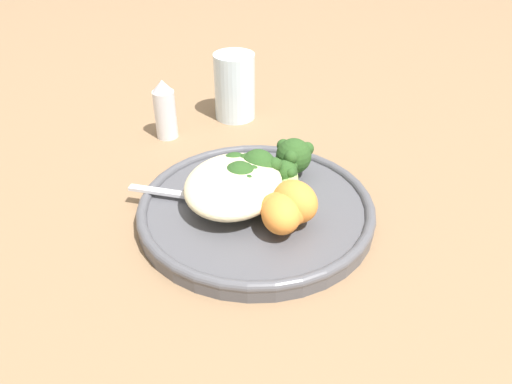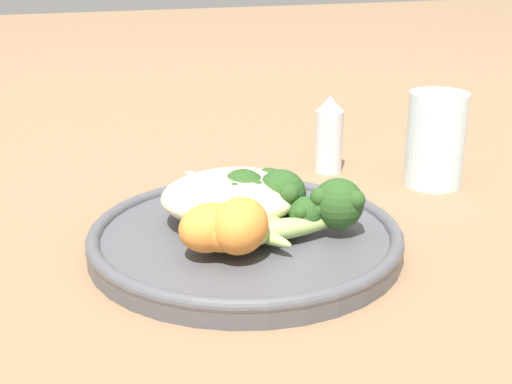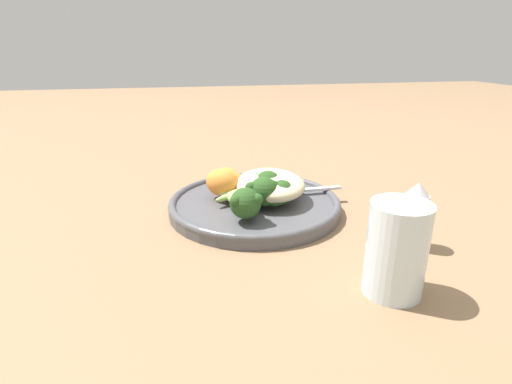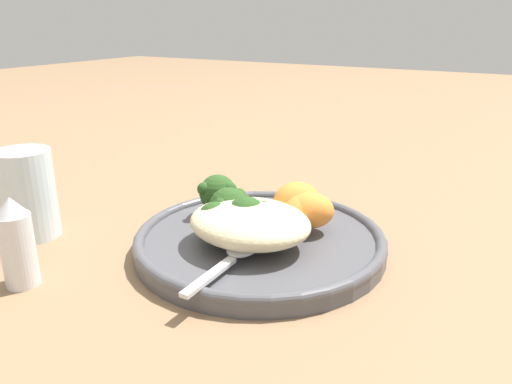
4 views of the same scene
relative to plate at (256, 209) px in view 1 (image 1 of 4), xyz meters
name	(u,v)px [view 1 (image 1 of 4)]	position (x,y,z in m)	size (l,w,h in m)	color
ground_plane	(253,210)	(0.01, 0.01, -0.01)	(4.00, 4.00, 0.00)	#846647
plate	(256,209)	(0.00, 0.00, 0.00)	(0.26, 0.26, 0.02)	#4C4C51
quinoa_mound	(233,185)	(0.00, 0.02, 0.03)	(0.13, 0.11, 0.04)	beige
broccoli_stalk_0	(293,162)	(0.06, -0.03, 0.03)	(0.12, 0.05, 0.04)	#9EBC66
broccoli_stalk_1	(286,178)	(0.04, -0.03, 0.02)	(0.08, 0.04, 0.03)	#9EBC66
broccoli_stalk_2	(262,171)	(0.03, 0.00, 0.03)	(0.07, 0.08, 0.04)	#9EBC66
broccoli_stalk_3	(256,176)	(0.03, 0.01, 0.02)	(0.07, 0.09, 0.03)	#9EBC66
broccoli_stalk_4	(247,175)	(0.03, 0.02, 0.03)	(0.06, 0.11, 0.04)	#9EBC66
broccoli_stalk_5	(245,182)	(0.00, 0.01, 0.03)	(0.04, 0.08, 0.04)	#9EBC66
broccoli_stalk_6	(248,191)	(-0.01, 0.01, 0.03)	(0.04, 0.09, 0.04)	#9EBC66
broccoli_stalk_7	(245,201)	(-0.02, 0.01, 0.02)	(0.07, 0.10, 0.03)	#9EBC66
sweet_potato_chunk_0	(283,210)	(-0.03, -0.04, 0.03)	(0.05, 0.04, 0.04)	orange
sweet_potato_chunk_1	(281,214)	(-0.04, -0.04, 0.03)	(0.05, 0.04, 0.04)	orange
sweet_potato_chunk_2	(295,201)	(-0.02, -0.05, 0.03)	(0.05, 0.04, 0.04)	orange
spoon	(197,195)	(-0.01, 0.06, 0.01)	(0.03, 0.11, 0.01)	silver
water_glass	(235,87)	(0.24, 0.10, 0.04)	(0.06, 0.06, 0.10)	silver
salt_shaker	(165,109)	(0.15, 0.17, 0.03)	(0.03, 0.03, 0.09)	silver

